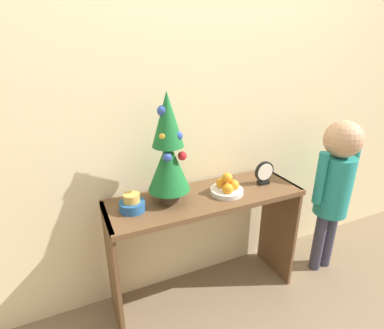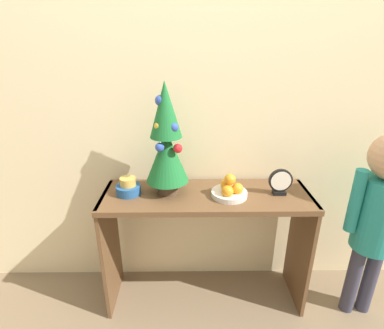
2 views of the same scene
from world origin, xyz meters
TOP-DOWN VIEW (x-y plane):
  - ground_plane at (0.00, 0.00)m, footprint 12.00×12.00m
  - back_wall at (0.00, 0.42)m, footprint 7.00×0.05m
  - console_table at (0.00, 0.19)m, footprint 1.14×0.38m
  - mini_tree at (-0.21, 0.21)m, footprint 0.23×0.23m
  - fruit_bowl at (0.12, 0.16)m, footprint 0.19×0.19m
  - singing_bowl at (-0.42, 0.20)m, footprint 0.13×0.13m
  - desk_clock at (0.39, 0.18)m, footprint 0.13×0.04m
  - child_figure at (0.89, 0.07)m, footprint 0.34×0.24m

SIDE VIEW (x-z plane):
  - ground_plane at x=0.00m, z-range 0.00..0.00m
  - console_table at x=0.00m, z-range 0.19..0.92m
  - child_figure at x=0.89m, z-range 0.16..1.26m
  - fruit_bowl at x=0.12m, z-range 0.69..0.82m
  - singing_bowl at x=-0.42m, z-range 0.71..0.81m
  - desk_clock at x=0.39m, z-range 0.72..0.87m
  - mini_tree at x=-0.21m, z-range 0.72..1.31m
  - back_wall at x=0.00m, z-range 0.00..2.50m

